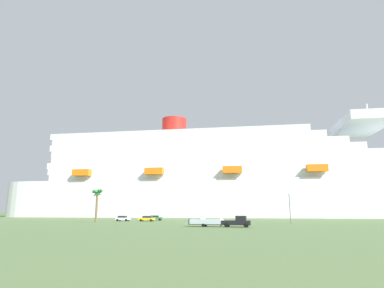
% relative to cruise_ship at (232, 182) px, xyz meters
% --- Properties ---
extents(ground_plane, '(600.00, 600.00, 0.00)m').
position_rel_cruise_ship_xyz_m(ground_plane, '(-14.28, -36.66, -16.08)').
color(ground_plane, '#567042').
extents(cruise_ship, '(234.42, 51.59, 57.90)m').
position_rel_cruise_ship_xyz_m(cruise_ship, '(0.00, 0.00, 0.00)').
color(cruise_ship, white).
rests_on(cruise_ship, ground_plane).
extents(pickup_truck, '(5.88, 3.11, 2.20)m').
position_rel_cruise_ship_xyz_m(pickup_truck, '(-3.28, -86.16, -15.03)').
color(pickup_truck, black).
rests_on(pickup_truck, ground_plane).
extents(small_boat_on_trailer, '(8.93, 3.26, 2.15)m').
position_rel_cruise_ship_xyz_m(small_boat_on_trailer, '(-8.86, -85.07, -15.12)').
color(small_boat_on_trailer, '#595960').
rests_on(small_boat_on_trailer, ground_plane).
extents(palm_tree, '(3.15, 3.16, 9.09)m').
position_rel_cruise_ship_xyz_m(palm_tree, '(-40.91, -63.05, -8.85)').
color(palm_tree, brown).
rests_on(palm_tree, ground_plane).
extents(street_lamp, '(0.56, 0.56, 7.47)m').
position_rel_cruise_ship_xyz_m(street_lamp, '(10.92, -68.78, -11.17)').
color(street_lamp, slate).
rests_on(street_lamp, ground_plane).
extents(parked_car_yellow_taxi, '(4.90, 2.42, 1.58)m').
position_rel_cruise_ship_xyz_m(parked_car_yellow_taxi, '(-28.11, -55.58, -15.24)').
color(parked_car_yellow_taxi, yellow).
rests_on(parked_car_yellow_taxi, ground_plane).
extents(parked_car_white_van, '(4.38, 2.45, 1.58)m').
position_rel_cruise_ship_xyz_m(parked_car_white_van, '(-35.72, -54.67, -15.25)').
color(parked_car_white_van, white).
rests_on(parked_car_white_van, ground_plane).
extents(parked_car_green_wagon, '(4.68, 2.16, 1.58)m').
position_rel_cruise_ship_xyz_m(parked_car_green_wagon, '(-27.15, -47.78, -15.24)').
color(parked_car_green_wagon, '#2D723F').
rests_on(parked_car_green_wagon, ground_plane).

